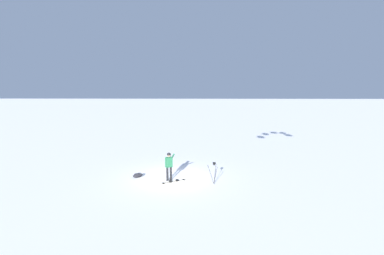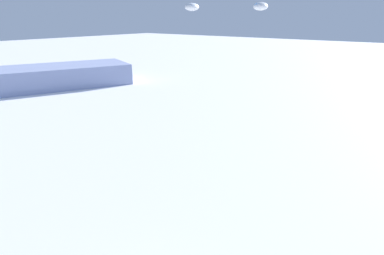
% 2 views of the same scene
% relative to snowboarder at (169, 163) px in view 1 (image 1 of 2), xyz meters
% --- Properties ---
extents(ground_plane, '(300.00, 300.00, 0.00)m').
position_rel_snowboarder_xyz_m(ground_plane, '(0.47, -0.20, -1.08)').
color(ground_plane, white).
extents(snowboarder, '(0.64, 0.64, 1.79)m').
position_rel_snowboarder_xyz_m(snowboarder, '(0.00, 0.00, 0.00)').
color(snowboarder, black).
rests_on(snowboarder, ground_plane).
extents(snowboard, '(1.01, 1.57, 0.10)m').
position_rel_snowboarder_xyz_m(snowboard, '(-0.27, -0.31, -1.06)').
color(snowboard, beige).
rests_on(snowboard, ground_plane).
extents(gear_bag_large, '(0.66, 0.71, 0.26)m').
position_rel_snowboarder_xyz_m(gear_bag_large, '(0.48, 2.07, -0.94)').
color(gear_bag_large, black).
rests_on(gear_bag_large, ground_plane).
extents(camera_tripod, '(0.73, 0.57, 1.33)m').
position_rel_snowboarder_xyz_m(camera_tripod, '(-0.58, -2.73, -0.14)').
color(camera_tripod, '#262628').
rests_on(camera_tripod, ground_plane).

